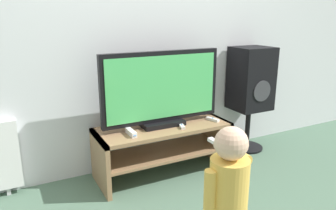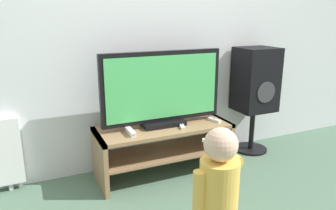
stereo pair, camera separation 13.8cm
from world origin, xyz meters
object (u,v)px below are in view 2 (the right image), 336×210
at_px(game_console, 130,132).
at_px(speaker_tower, 255,82).
at_px(child, 218,187).
at_px(television, 163,90).
at_px(remote_primary, 214,120).
at_px(remote_secondary, 182,126).

distance_m(game_console, speaker_tower, 1.38).
xyz_separation_m(game_console, child, (0.14, -1.04, 0.02)).
bearing_deg(child, game_console, 97.90).
xyz_separation_m(game_console, speaker_tower, (1.34, 0.17, 0.25)).
bearing_deg(child, television, 81.29).
distance_m(game_console, child, 1.05).
relative_size(television, child, 1.29).
xyz_separation_m(television, child, (-0.18, -1.14, -0.27)).
bearing_deg(remote_primary, speaker_tower, 16.67).
relative_size(child, speaker_tower, 0.78).
distance_m(game_console, remote_secondary, 0.44).
distance_m(television, child, 1.19).
bearing_deg(child, speaker_tower, 45.52).
bearing_deg(television, child, -98.71).
bearing_deg(remote_secondary, remote_primary, 4.41).
bearing_deg(speaker_tower, child, -134.48).
height_order(remote_secondary, speaker_tower, speaker_tower).
bearing_deg(game_console, speaker_tower, 7.35).
xyz_separation_m(remote_primary, child, (-0.63, -1.05, 0.03)).
distance_m(television, remote_primary, 0.56).
distance_m(remote_secondary, child, 1.07).
height_order(game_console, remote_secondary, game_console).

